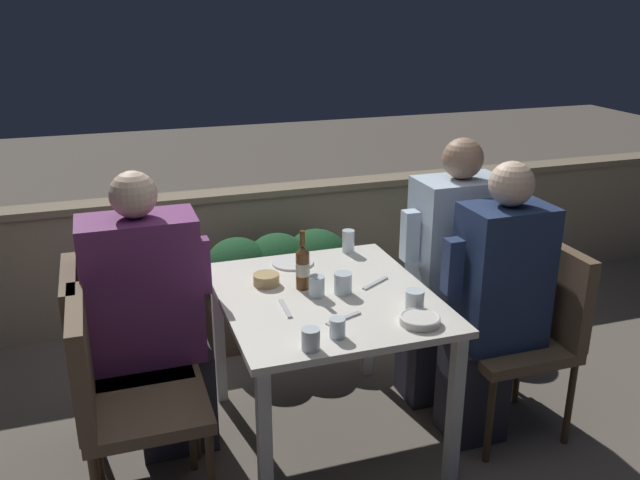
% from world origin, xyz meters
% --- Properties ---
extents(ground_plane, '(16.00, 16.00, 0.00)m').
position_xyz_m(ground_plane, '(0.00, 0.00, 0.00)').
color(ground_plane, '#665B51').
extents(parapet_wall, '(9.00, 0.18, 0.81)m').
position_xyz_m(parapet_wall, '(0.00, 1.45, 0.41)').
color(parapet_wall, gray).
rests_on(parapet_wall, ground_plane).
extents(dining_table, '(0.89, 1.02, 0.73)m').
position_xyz_m(dining_table, '(0.00, 0.00, 0.64)').
color(dining_table, silver).
rests_on(dining_table, ground_plane).
extents(planter_hedge, '(0.87, 0.47, 0.63)m').
position_xyz_m(planter_hedge, '(0.07, 1.04, 0.35)').
color(planter_hedge, brown).
rests_on(planter_hedge, ground_plane).
extents(chair_left_near, '(0.48, 0.47, 0.89)m').
position_xyz_m(chair_left_near, '(-0.89, -0.17, 0.54)').
color(chair_left_near, brown).
rests_on(chair_left_near, ground_plane).
extents(chair_left_far, '(0.48, 0.47, 0.89)m').
position_xyz_m(chair_left_far, '(-0.92, 0.17, 0.54)').
color(chair_left_far, brown).
rests_on(chair_left_far, ground_plane).
extents(person_purple_stripe, '(0.52, 0.26, 1.29)m').
position_xyz_m(person_purple_stripe, '(-0.72, 0.17, 0.64)').
color(person_purple_stripe, '#282833').
rests_on(person_purple_stripe, ground_plane).
extents(chair_right_near, '(0.48, 0.47, 0.89)m').
position_xyz_m(chair_right_near, '(0.92, -0.18, 0.54)').
color(chair_right_near, brown).
rests_on(chair_right_near, ground_plane).
extents(person_navy_jumper, '(0.47, 0.26, 1.29)m').
position_xyz_m(person_navy_jumper, '(0.72, -0.18, 0.65)').
color(person_navy_jumper, '#282833').
rests_on(person_navy_jumper, ground_plane).
extents(chair_right_far, '(0.48, 0.47, 0.89)m').
position_xyz_m(chair_right_far, '(0.89, 0.17, 0.54)').
color(chair_right_far, brown).
rests_on(chair_right_far, ground_plane).
extents(person_blue_shirt, '(0.49, 0.26, 1.32)m').
position_xyz_m(person_blue_shirt, '(0.69, 0.17, 0.67)').
color(person_blue_shirt, '#282833').
rests_on(person_blue_shirt, ground_plane).
extents(beer_bottle, '(0.06, 0.06, 0.27)m').
position_xyz_m(beer_bottle, '(-0.07, 0.09, 0.83)').
color(beer_bottle, brown).
rests_on(beer_bottle, dining_table).
extents(plate_0, '(0.20, 0.20, 0.01)m').
position_xyz_m(plate_0, '(-0.04, 0.38, 0.73)').
color(plate_0, white).
rests_on(plate_0, dining_table).
extents(bowl_0, '(0.16, 0.16, 0.03)m').
position_xyz_m(bowl_0, '(0.26, -0.38, 0.74)').
color(bowl_0, silver).
rests_on(bowl_0, dining_table).
extents(bowl_1, '(0.12, 0.12, 0.05)m').
position_xyz_m(bowl_1, '(-0.22, 0.18, 0.75)').
color(bowl_1, tan).
rests_on(bowl_1, dining_table).
extents(glass_cup_0, '(0.08, 0.08, 0.09)m').
position_xyz_m(glass_cup_0, '(0.07, -0.02, 0.77)').
color(glass_cup_0, silver).
rests_on(glass_cup_0, dining_table).
extents(glass_cup_1, '(0.06, 0.06, 0.08)m').
position_xyz_m(glass_cup_1, '(-0.08, -0.38, 0.76)').
color(glass_cup_1, silver).
rests_on(glass_cup_1, dining_table).
extents(glass_cup_2, '(0.08, 0.08, 0.08)m').
position_xyz_m(glass_cup_2, '(0.30, -0.25, 0.76)').
color(glass_cup_2, silver).
rests_on(glass_cup_2, dining_table).
extents(glass_cup_3, '(0.07, 0.07, 0.09)m').
position_xyz_m(glass_cup_3, '(-0.04, -0.01, 0.77)').
color(glass_cup_3, silver).
rests_on(glass_cup_3, dining_table).
extents(glass_cup_4, '(0.07, 0.07, 0.08)m').
position_xyz_m(glass_cup_4, '(-0.21, -0.44, 0.77)').
color(glass_cup_4, silver).
rests_on(glass_cup_4, dining_table).
extents(glass_cup_5, '(0.06, 0.06, 0.11)m').
position_xyz_m(glass_cup_5, '(0.27, 0.44, 0.78)').
color(glass_cup_5, silver).
rests_on(glass_cup_5, dining_table).
extents(fork_0, '(0.03, 0.17, 0.01)m').
position_xyz_m(fork_0, '(-0.20, -0.09, 0.73)').
color(fork_0, silver).
rests_on(fork_0, dining_table).
extents(fork_1, '(0.16, 0.11, 0.01)m').
position_xyz_m(fork_1, '(0.24, 0.03, 0.73)').
color(fork_1, silver).
rests_on(fork_1, dining_table).
extents(fork_2, '(0.17, 0.08, 0.01)m').
position_xyz_m(fork_2, '(-0.01, -0.25, 0.73)').
color(fork_2, silver).
rests_on(fork_2, dining_table).
extents(potted_plant, '(0.38, 0.38, 0.72)m').
position_xyz_m(potted_plant, '(1.14, 0.89, 0.44)').
color(potted_plant, '#B2A899').
rests_on(potted_plant, ground_plane).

